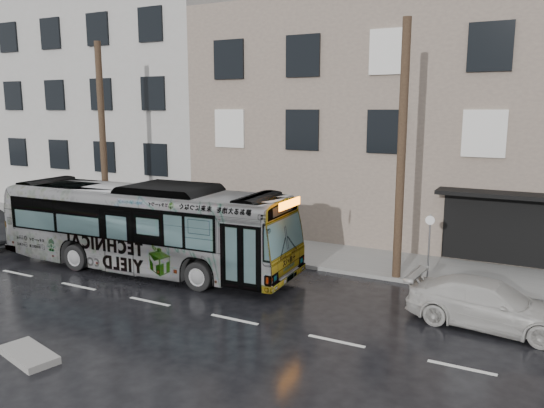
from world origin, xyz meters
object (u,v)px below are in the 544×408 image
at_px(utility_pole_front, 401,152).
at_px(utility_pole_rear, 103,141).
at_px(white_sedan, 489,304).
at_px(sign_post, 429,248).
at_px(bus, 145,227).

xyz_separation_m(utility_pole_front, utility_pole_rear, (-14.00, 0.00, 0.00)).
bearing_deg(white_sedan, utility_pole_front, 55.02).
bearing_deg(utility_pole_rear, utility_pole_front, 0.00).
relative_size(utility_pole_front, utility_pole_rear, 1.00).
bearing_deg(sign_post, white_sedan, -51.44).
distance_m(utility_pole_rear, white_sedan, 18.07).
height_order(utility_pole_rear, bus, utility_pole_rear).
distance_m(utility_pole_front, utility_pole_rear, 14.00).
height_order(utility_pole_front, bus, utility_pole_front).
xyz_separation_m(utility_pole_rear, white_sedan, (17.39, -2.87, -3.99)).
relative_size(utility_pole_rear, white_sedan, 1.97).
bearing_deg(bus, sign_post, -75.49).
height_order(bus, white_sedan, bus).
bearing_deg(bus, white_sedan, -91.59).
xyz_separation_m(sign_post, white_sedan, (2.29, -2.87, -0.69)).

